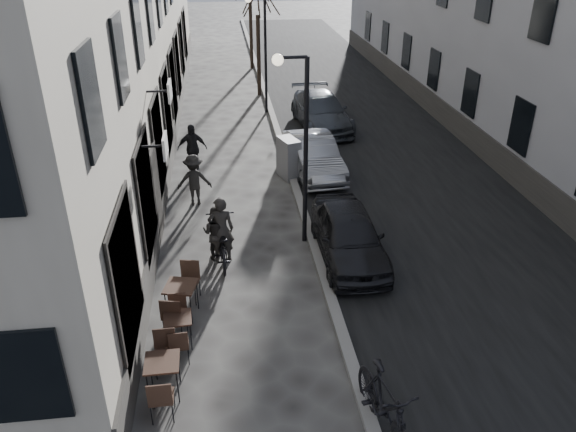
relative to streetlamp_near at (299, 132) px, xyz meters
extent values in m
plane|color=#322F2D|center=(0.17, -6.00, -3.16)|extent=(120.00, 120.00, 0.00)
cube|color=black|center=(4.02, 10.00, -3.16)|extent=(7.30, 60.00, 0.00)
cube|color=slate|center=(0.37, 10.00, -3.10)|extent=(0.25, 60.00, 0.12)
cylinder|color=black|center=(0.17, 0.00, -0.66)|extent=(0.12, 0.12, 5.00)
cylinder|color=black|center=(-0.18, 0.00, 1.84)|extent=(0.70, 0.08, 0.08)
sphere|color=#FFF2CC|center=(-0.53, 0.00, 1.79)|extent=(0.28, 0.28, 0.28)
cylinder|color=black|center=(0.17, 12.00, -0.66)|extent=(0.12, 0.12, 5.00)
cylinder|color=black|center=(0.07, 15.00, -1.21)|extent=(0.20, 0.20, 3.90)
cylinder|color=black|center=(0.07, 21.00, -1.21)|extent=(0.20, 0.20, 3.90)
cube|color=#301F15|center=(-3.24, -5.32, -2.41)|extent=(0.64, 0.64, 0.04)
cylinder|color=black|center=(-3.49, -5.58, -2.80)|extent=(0.02, 0.02, 0.73)
cylinder|color=black|center=(-2.97, -5.58, -2.80)|extent=(0.02, 0.02, 0.73)
cylinder|color=black|center=(-3.50, -5.06, -2.80)|extent=(0.02, 0.02, 0.73)
cylinder|color=black|center=(-2.98, -5.05, -2.80)|extent=(0.02, 0.02, 0.73)
cube|color=#301F15|center=(-3.03, -3.96, -2.49)|extent=(0.60, 0.60, 0.04)
cylinder|color=black|center=(-3.25, -4.21, -2.83)|extent=(0.02, 0.02, 0.66)
cylinder|color=black|center=(-2.78, -4.18, -2.83)|extent=(0.02, 0.02, 0.66)
cylinder|color=black|center=(-3.28, -3.73, -2.83)|extent=(0.02, 0.02, 0.66)
cylinder|color=black|center=(-2.81, -3.70, -2.83)|extent=(0.02, 0.02, 0.66)
cube|color=#301F15|center=(-3.01, -2.99, -2.37)|extent=(0.79, 0.79, 0.04)
cylinder|color=black|center=(-3.34, -3.19, -2.78)|extent=(0.03, 0.03, 0.77)
cylinder|color=black|center=(-2.80, -3.32, -2.78)|extent=(0.03, 0.03, 0.77)
cylinder|color=black|center=(-3.22, -2.65, -2.78)|extent=(0.03, 0.03, 0.77)
cylinder|color=black|center=(-2.68, -2.78, -2.78)|extent=(0.03, 0.03, 0.77)
cube|color=slate|center=(0.27, 4.42, -2.47)|extent=(0.78, 1.04, 1.38)
imported|color=black|center=(-2.09, -0.73, -2.61)|extent=(0.79, 2.12, 1.10)
imported|color=#2A2724|center=(-2.09, -0.73, -2.26)|extent=(0.67, 0.45, 1.80)
imported|color=#282522|center=(-2.22, -0.62, -2.41)|extent=(0.89, 0.81, 1.50)
imported|color=#282623|center=(-2.86, 2.69, -2.35)|extent=(1.06, 0.62, 1.62)
imported|color=black|center=(-2.99, 5.27, -2.29)|extent=(1.04, 0.47, 1.74)
imported|color=black|center=(1.17, -1.01, -2.49)|extent=(1.59, 3.94, 1.34)
imported|color=gray|center=(1.17, 4.65, -2.50)|extent=(1.78, 4.15, 1.33)
imported|color=#3C4047|center=(2.31, 9.57, -2.46)|extent=(2.31, 4.94, 1.40)
imported|color=black|center=(0.52, -6.75, -2.51)|extent=(0.97, 2.25, 1.31)
camera|label=1|loc=(-1.90, -13.30, 4.63)|focal=35.00mm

